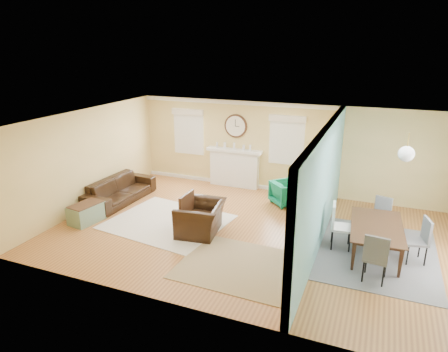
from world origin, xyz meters
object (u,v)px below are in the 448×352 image
(eames_chair, at_px, (201,218))
(credenza, at_px, (316,202))
(dining_table, at_px, (377,240))
(sofa, at_px, (120,190))
(green_chair, at_px, (286,193))

(eames_chair, bearing_deg, credenza, 120.91)
(credenza, bearing_deg, dining_table, -43.14)
(eames_chair, bearing_deg, sofa, -116.13)
(credenza, xyz_separation_m, dining_table, (1.48, -1.39, -0.08))
(eames_chair, relative_size, dining_table, 0.62)
(credenza, bearing_deg, green_chair, 147.28)
(dining_table, bearing_deg, credenza, 43.17)
(eames_chair, bearing_deg, dining_table, 89.03)
(sofa, relative_size, credenza, 1.45)
(eames_chair, distance_m, dining_table, 3.81)
(sofa, height_order, eames_chair, eames_chair)
(green_chair, xyz_separation_m, dining_table, (2.39, -1.97, -0.00))
(sofa, relative_size, dining_table, 1.23)
(green_chair, relative_size, credenza, 0.46)
(sofa, xyz_separation_m, credenza, (5.21, 0.91, 0.07))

